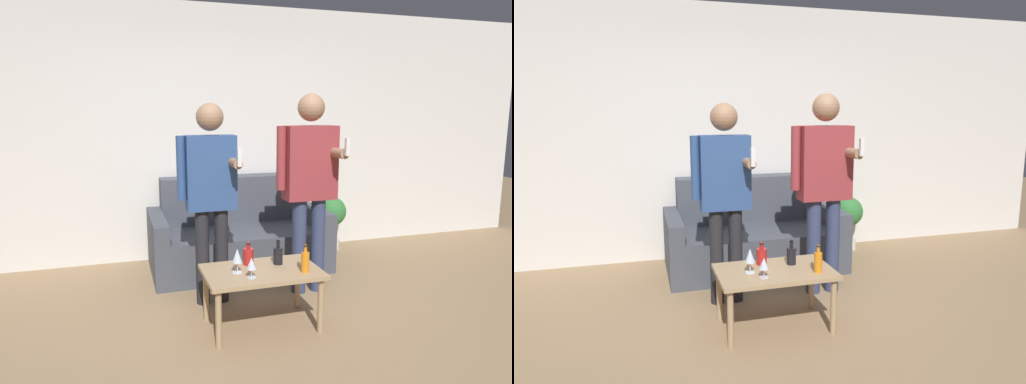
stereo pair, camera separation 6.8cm
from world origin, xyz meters
TOP-DOWN VIEW (x-y plane):
  - ground_plane at (0.00, 0.00)m, footprint 16.00×16.00m
  - wall_back at (0.00, 2.22)m, footprint 8.00×0.06m
  - couch at (0.12, 1.74)m, footprint 1.76×0.93m
  - coffee_table at (-0.06, 0.36)m, footprint 0.86×0.54m
  - bottle_orange at (0.23, 0.22)m, footprint 0.06×0.06m
  - bottle_green at (-0.12, 0.50)m, footprint 0.08×0.08m
  - bottle_dark at (0.10, 0.44)m, footprint 0.07×0.07m
  - wine_glass_near at (-0.17, 0.23)m, footprint 0.07×0.07m
  - wine_glass_far at (-0.24, 0.35)m, footprint 0.07×0.07m
  - person_standing_left at (-0.32, 0.90)m, footprint 0.47×0.42m
  - person_standing_right at (0.54, 0.88)m, footprint 0.53×0.45m
  - potted_plant at (1.33, 2.00)m, footprint 0.34×0.34m

SIDE VIEW (x-z plane):
  - ground_plane at x=0.00m, z-range 0.00..0.00m
  - couch at x=0.12m, z-range -0.14..0.77m
  - coffee_table at x=-0.06m, z-range 0.17..0.61m
  - potted_plant at x=1.33m, z-range 0.09..0.71m
  - bottle_green at x=-0.12m, z-range 0.43..0.60m
  - bottle_dark at x=0.10m, z-range 0.43..0.61m
  - bottle_orange at x=0.23m, z-range 0.42..0.63m
  - wine_glass_near at x=-0.17m, z-range 0.47..0.62m
  - wine_glass_far at x=-0.24m, z-range 0.48..0.66m
  - person_standing_left at x=-0.32m, z-range 0.16..1.82m
  - person_standing_right at x=0.54m, z-range 0.15..1.90m
  - wall_back at x=0.00m, z-range 0.00..2.70m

